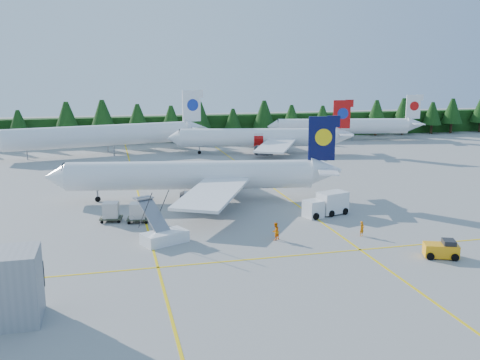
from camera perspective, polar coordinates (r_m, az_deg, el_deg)
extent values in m
plane|color=gray|center=(57.88, 4.68, -6.00)|extent=(320.00, 320.00, 0.00)
cube|color=yellow|center=(74.40, -10.63, -2.13)|extent=(0.25, 120.00, 0.01)
cube|color=yellow|center=(78.02, 4.19, -1.30)|extent=(0.25, 120.00, 0.01)
cube|color=yellow|center=(52.54, 6.78, -7.92)|extent=(80.00, 0.25, 0.01)
cube|color=black|center=(136.14, -6.38, 5.56)|extent=(220.00, 4.00, 6.00)
cylinder|color=white|center=(72.72, -5.34, 0.52)|extent=(33.12, 9.65, 3.88)
cone|color=white|center=(75.38, -19.02, 0.32)|extent=(3.36, 4.30, 3.88)
cube|color=#080C3B|center=(73.62, 8.72, 4.39)|extent=(3.68, 0.99, 6.01)
cube|color=white|center=(80.90, -3.12, 1.28)|extent=(7.73, 15.19, 1.10)
cylinder|color=gray|center=(78.60, -4.50, -0.06)|extent=(3.60, 2.59, 2.04)
cube|color=white|center=(64.77, -2.95, -1.38)|extent=(11.99, 15.56, 1.10)
cylinder|color=gray|center=(67.63, -4.61, -2.01)|extent=(3.60, 2.59, 2.04)
cylinder|color=gray|center=(74.71, -14.95, -1.63)|extent=(0.23, 0.23, 1.65)
cylinder|color=white|center=(112.78, 1.92, 4.56)|extent=(32.59, 10.01, 3.82)
cone|color=white|center=(112.71, -7.04, 4.48)|extent=(3.36, 4.26, 3.82)
cube|color=#BC0D0C|center=(115.09, 10.80, 6.90)|extent=(3.62, 1.03, 5.92)
cube|color=white|center=(121.14, 2.96, 4.78)|extent=(7.40, 14.90, 1.08)
cylinder|color=gray|center=(118.58, 2.16, 3.99)|extent=(3.57, 2.59, 2.01)
cube|color=white|center=(105.14, 3.84, 3.70)|extent=(11.98, 15.30, 1.08)
cylinder|color=gray|center=(107.67, 2.66, 3.18)|extent=(3.57, 2.59, 2.01)
cylinder|color=gray|center=(112.81, -4.35, 3.19)|extent=(0.23, 0.23, 1.62)
cylinder|color=white|center=(115.03, -14.75, 4.60)|extent=(37.69, 11.95, 4.42)
cube|color=white|center=(120.03, -5.20, 7.87)|extent=(4.19, 1.23, 6.85)
cylinder|color=gray|center=(113.65, -21.75, 2.48)|extent=(0.27, 0.27, 1.77)
cylinder|color=white|center=(137.12, 10.91, 5.66)|extent=(32.70, 9.90, 3.83)
cone|color=white|center=(133.98, 3.54, 5.71)|extent=(3.36, 4.27, 3.83)
cube|color=white|center=(142.03, 18.00, 7.44)|extent=(3.64, 1.01, 5.94)
cylinder|color=gray|center=(134.99, 5.75, 4.57)|extent=(0.23, 0.23, 1.53)
cube|color=white|center=(55.91, -8.03, -6.09)|extent=(5.16, 4.08, 1.20)
cube|color=gray|center=(57.18, -9.20, -3.72)|extent=(3.39, 4.68, 3.23)
cube|color=gray|center=(58.67, -10.29, -1.88)|extent=(2.33, 2.00, 0.13)
cube|color=white|center=(65.20, 7.82, -3.07)|extent=(2.48, 2.48, 2.08)
cube|color=black|center=(65.08, 7.83, -2.65)|extent=(2.16, 2.29, 0.89)
cube|color=white|center=(66.94, 9.82, -2.35)|extent=(4.05, 3.13, 2.58)
cube|color=#FF9F0E|center=(54.72, 20.64, -7.02)|extent=(3.51, 2.69, 1.22)
cube|color=black|center=(54.64, 21.39, -6.24)|extent=(1.56, 1.75, 0.56)
cube|color=#333A2A|center=(64.80, -13.57, -3.93)|extent=(2.79, 2.32, 0.16)
cube|color=#AAABAE|center=(64.55, -13.61, -3.10)|extent=(2.02, 1.98, 1.77)
cube|color=#333A2A|center=(63.82, -10.81, -4.05)|extent=(2.79, 2.32, 0.16)
cube|color=#AAABAE|center=(63.57, -10.85, -3.21)|extent=(2.02, 1.98, 1.77)
imported|color=orange|center=(59.05, 12.88, -5.08)|extent=(0.70, 0.61, 1.63)
imported|color=orange|center=(56.37, 3.80, -5.48)|extent=(1.16, 1.10, 1.89)
imported|color=#FF6C05|center=(66.98, 10.03, -2.79)|extent=(0.58, 0.84, 1.99)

